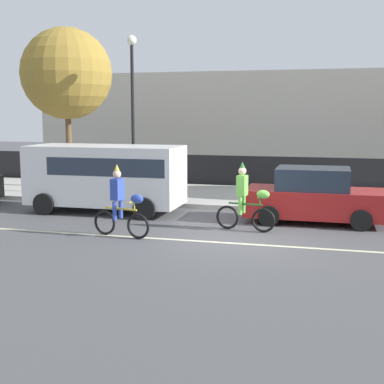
{
  "coord_description": "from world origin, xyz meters",
  "views": [
    {
      "loc": [
        2.31,
        -13.37,
        3.24
      ],
      "look_at": [
        -1.54,
        1.2,
        1.0
      ],
      "focal_mm": 50.0,
      "sensor_mm": 36.0,
      "label": 1
    }
  ],
  "objects_px": {
    "street_lamp_post": "(132,92)",
    "parked_car_red": "(315,197)",
    "parked_van_white": "(108,173)",
    "parade_cyclist_lime": "(246,201)",
    "parade_cyclist_cobalt": "(121,205)"
  },
  "relations": [
    {
      "from": "parade_cyclist_lime",
      "to": "parade_cyclist_cobalt",
      "type": "bearing_deg",
      "value": -152.56
    },
    {
      "from": "parade_cyclist_cobalt",
      "to": "parked_van_white",
      "type": "xyz_separation_m",
      "value": [
        -1.8,
        3.25,
        0.44
      ]
    },
    {
      "from": "parade_cyclist_lime",
      "to": "street_lamp_post",
      "type": "height_order",
      "value": "street_lamp_post"
    },
    {
      "from": "parked_car_red",
      "to": "street_lamp_post",
      "type": "bearing_deg",
      "value": 158.63
    },
    {
      "from": "parked_van_white",
      "to": "parked_car_red",
      "type": "height_order",
      "value": "parked_van_white"
    },
    {
      "from": "street_lamp_post",
      "to": "parked_car_red",
      "type": "bearing_deg",
      "value": -21.37
    },
    {
      "from": "parade_cyclist_lime",
      "to": "parked_car_red",
      "type": "xyz_separation_m",
      "value": [
        1.8,
        1.63,
        -0.06
      ]
    },
    {
      "from": "parade_cyclist_lime",
      "to": "street_lamp_post",
      "type": "bearing_deg",
      "value": 139.12
    },
    {
      "from": "parade_cyclist_cobalt",
      "to": "street_lamp_post",
      "type": "relative_size",
      "value": 0.33
    },
    {
      "from": "parked_van_white",
      "to": "parade_cyclist_lime",
      "type": "bearing_deg",
      "value": -19.11
    },
    {
      "from": "parked_van_white",
      "to": "street_lamp_post",
      "type": "relative_size",
      "value": 0.85
    },
    {
      "from": "parked_van_white",
      "to": "street_lamp_post",
      "type": "bearing_deg",
      "value": 91.8
    },
    {
      "from": "parked_car_red",
      "to": "street_lamp_post",
      "type": "distance_m",
      "value": 7.89
    },
    {
      "from": "parked_van_white",
      "to": "street_lamp_post",
      "type": "xyz_separation_m",
      "value": [
        -0.08,
        2.58,
        2.71
      ]
    },
    {
      "from": "parked_van_white",
      "to": "parked_car_red",
      "type": "relative_size",
      "value": 1.22
    }
  ]
}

